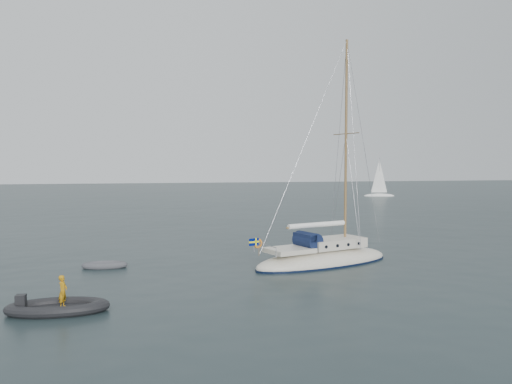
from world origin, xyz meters
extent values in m
plane|color=black|center=(0.00, 0.00, 0.00)|extent=(300.00, 300.00, 0.00)
ellipsoid|color=white|center=(3.68, -1.28, 0.17)|extent=(10.00, 3.11, 1.67)
cube|color=beige|center=(4.45, -1.28, 1.31)|extent=(4.00, 2.11, 0.61)
cube|color=white|center=(1.01, -1.28, 1.13)|extent=(2.67, 2.11, 0.28)
cylinder|color=#111C3D|center=(2.40, -1.28, 1.62)|extent=(1.07, 1.83, 1.07)
cube|color=#111C3D|center=(2.18, -1.28, 1.84)|extent=(0.50, 1.83, 0.44)
cylinder|color=olive|center=(5.45, -1.28, 7.66)|extent=(0.17, 0.17, 13.33)
cylinder|color=olive|center=(5.45, -1.28, 8.33)|extent=(0.06, 2.44, 0.06)
cylinder|color=olive|center=(3.12, -1.28, 2.50)|extent=(4.66, 0.11, 0.11)
cylinder|color=white|center=(3.12, -1.28, 2.55)|extent=(4.34, 0.31, 0.31)
cylinder|color=gray|center=(-0.76, -1.28, 1.61)|extent=(0.04, 2.44, 0.04)
torus|color=orange|center=(-0.82, -0.62, 1.61)|extent=(0.60, 0.11, 0.60)
cylinder|color=olive|center=(-1.15, -1.28, 1.50)|extent=(0.03, 0.03, 1.00)
cube|color=#000E61|center=(-1.49, -1.28, 1.83)|extent=(0.67, 0.02, 0.42)
cube|color=#FFF516|center=(-1.49, -1.28, 1.83)|extent=(0.69, 0.03, 0.10)
cube|color=#FFF516|center=(-1.36, -1.28, 1.83)|extent=(0.10, 0.03, 0.44)
cylinder|color=black|center=(3.01, -0.22, 1.31)|extent=(0.20, 0.07, 0.20)
cylinder|color=black|center=(3.01, -2.35, 1.31)|extent=(0.20, 0.07, 0.20)
cylinder|color=black|center=(3.90, -0.22, 1.31)|extent=(0.20, 0.07, 0.20)
cylinder|color=black|center=(3.90, -2.35, 1.31)|extent=(0.20, 0.07, 0.20)
cylinder|color=black|center=(4.79, -0.22, 1.31)|extent=(0.20, 0.07, 0.20)
cylinder|color=black|center=(4.79, -2.35, 1.31)|extent=(0.20, 0.07, 0.20)
cylinder|color=black|center=(5.68, -0.22, 1.31)|extent=(0.20, 0.07, 0.20)
cylinder|color=black|center=(5.68, -2.35, 1.31)|extent=(0.20, 0.07, 0.20)
cube|color=#4C4D52|center=(-9.81, 0.76, 0.12)|extent=(1.67, 0.69, 0.10)
cube|color=black|center=(-11.21, -8.44, 0.16)|extent=(2.70, 1.12, 0.13)
cube|color=black|center=(-12.67, -8.44, 0.51)|extent=(0.39, 0.39, 0.67)
imported|color=#C08211|center=(-10.98, -8.44, 0.90)|extent=(0.44, 0.57, 1.40)
ellipsoid|color=white|center=(40.28, 61.63, 0.05)|extent=(6.29, 2.10, 1.05)
cylinder|color=gray|center=(40.28, 61.63, 4.19)|extent=(0.10, 0.10, 7.33)
cone|color=white|center=(40.22, 61.63, 4.19)|extent=(3.35, 3.35, 6.81)
camera|label=1|loc=(-7.90, -30.83, 6.28)|focal=35.00mm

